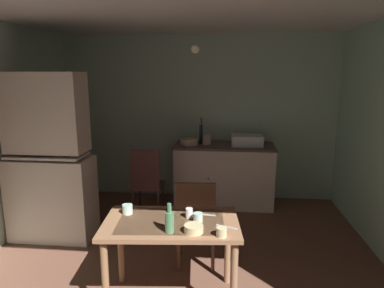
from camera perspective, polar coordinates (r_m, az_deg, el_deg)
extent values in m
plane|color=brown|center=(3.92, -1.36, -17.52)|extent=(5.14, 5.14, 0.00)
cube|color=#B1D3B6|center=(5.27, 1.03, 4.45)|extent=(4.24, 0.10, 2.49)
cube|color=white|center=(3.48, -1.58, 22.14)|extent=(4.24, 3.65, 0.10)
cube|color=beige|center=(4.34, -22.36, -8.41)|extent=(0.95, 0.44, 0.97)
cube|color=beige|center=(4.13, -23.44, 4.85)|extent=(0.87, 0.37, 0.89)
cube|color=beige|center=(4.18, -23.06, -1.77)|extent=(0.85, 0.40, 0.02)
cube|color=beige|center=(5.06, 5.34, -5.30)|extent=(1.42, 0.60, 0.87)
cube|color=brown|center=(4.95, 5.44, -0.30)|extent=(1.45, 0.63, 0.03)
sphere|color=#2D2823|center=(4.76, 2.75, -5.83)|extent=(0.02, 0.02, 0.02)
cube|color=white|center=(4.94, 9.21, 0.65)|extent=(0.44, 0.34, 0.15)
cube|color=black|center=(4.93, 9.23, 1.46)|extent=(0.38, 0.28, 0.01)
cylinder|color=#232328|center=(4.98, 1.53, 1.64)|extent=(0.05, 0.05, 0.28)
cylinder|color=#232328|center=(4.90, 1.47, 2.65)|extent=(0.03, 0.12, 0.03)
cylinder|color=#1B242D|center=(5.01, 1.59, 3.90)|extent=(0.02, 0.16, 0.12)
cylinder|color=beige|center=(4.92, -0.51, 0.36)|extent=(0.26, 0.26, 0.09)
cylinder|color=beige|center=(4.97, 2.50, 0.75)|extent=(0.13, 0.13, 0.13)
cube|color=#976A48|center=(2.86, -3.47, -13.11)|extent=(1.16, 0.75, 0.04)
cube|color=silver|center=(2.86, -3.48, -12.80)|extent=(0.90, 0.58, 0.00)
cylinder|color=#926844|center=(2.89, -14.33, -21.51)|extent=(0.06, 0.06, 0.69)
cylinder|color=#996F4E|center=(2.82, 7.03, -22.13)|extent=(0.06, 0.06, 0.69)
cylinder|color=#966B44|center=(3.33, -11.88, -16.57)|extent=(0.06, 0.06, 0.69)
cylinder|color=#986B49|center=(3.27, 5.99, -16.94)|extent=(0.06, 0.06, 0.69)
cube|color=#50321E|center=(3.53, 0.69, -13.11)|extent=(0.42, 0.42, 0.03)
cube|color=#533323|center=(3.26, 0.61, -10.48)|extent=(0.38, 0.05, 0.47)
cylinder|color=#50321E|center=(3.78, 3.43, -15.11)|extent=(0.04, 0.04, 0.42)
cylinder|color=#50321E|center=(3.79, -1.90, -15.03)|extent=(0.04, 0.04, 0.42)
cylinder|color=#50321E|center=(3.48, 3.53, -17.64)|extent=(0.04, 0.04, 0.42)
cylinder|color=#50321E|center=(3.49, -2.33, -17.54)|extent=(0.04, 0.04, 0.42)
cube|color=#4A3025|center=(4.71, -7.33, -6.91)|extent=(0.40, 0.40, 0.03)
cube|color=#4F2D29|center=(4.46, -7.96, -4.30)|extent=(0.38, 0.02, 0.52)
cylinder|color=#4A3025|center=(4.90, -4.86, -8.76)|extent=(0.04, 0.04, 0.40)
cylinder|color=#4A3025|center=(4.98, -8.75, -8.55)|extent=(0.04, 0.04, 0.40)
cylinder|color=#4A3025|center=(4.59, -5.65, -10.23)|extent=(0.04, 0.04, 0.40)
cylinder|color=#4A3025|center=(4.67, -9.80, -9.97)|extent=(0.04, 0.04, 0.40)
cylinder|color=beige|center=(2.66, 0.29, -14.00)|extent=(0.15, 0.15, 0.06)
cylinder|color=#ADD1C1|center=(2.83, 1.00, -12.22)|extent=(0.08, 0.08, 0.07)
cylinder|color=white|center=(2.90, -0.48, -11.52)|extent=(0.06, 0.06, 0.08)
cylinder|color=#ADD1C1|center=(3.03, -10.79, -10.69)|extent=(0.09, 0.09, 0.08)
cylinder|color=beige|center=(2.60, 4.98, -14.49)|extent=(0.08, 0.08, 0.07)
cylinder|color=#4C7F56|center=(2.64, -3.80, -12.98)|extent=(0.07, 0.07, 0.16)
cylinder|color=#4C7F56|center=(2.60, -3.83, -10.66)|extent=(0.03, 0.03, 0.07)
cube|color=silver|center=(2.76, 5.84, -13.67)|extent=(0.17, 0.08, 0.00)
cube|color=beige|center=(2.97, 2.41, -11.76)|extent=(0.16, 0.04, 0.00)
sphere|color=#F9EFCC|center=(3.39, 0.56, 15.59)|extent=(0.08, 0.08, 0.08)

